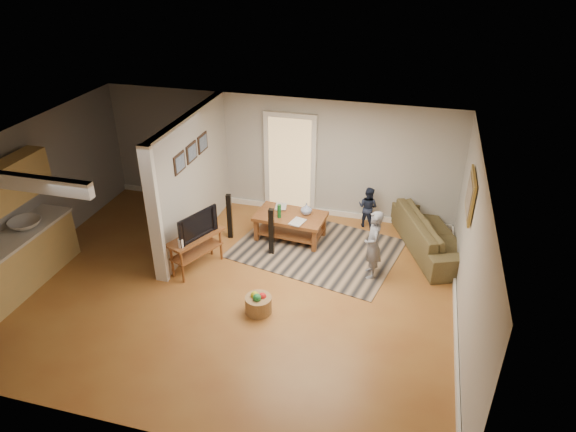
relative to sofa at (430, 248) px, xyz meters
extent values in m
plane|color=brown|center=(-3.30, -2.15, 0.00)|extent=(7.50, 7.50, 0.00)
cube|color=#B0ADA9|center=(-3.30, 0.85, 1.25)|extent=(7.50, 0.04, 2.50)
cube|color=#B0ADA9|center=(-7.05, -2.15, 1.25)|extent=(0.04, 6.00, 2.50)
cube|color=#B0ADA9|center=(0.45, -2.15, 1.25)|extent=(0.04, 6.00, 2.50)
cube|color=white|center=(-3.30, -2.15, 2.50)|extent=(7.50, 6.00, 0.04)
cube|color=#B0ADA9|center=(-4.50, -0.70, 1.25)|extent=(0.15, 3.10, 2.50)
cube|color=white|center=(-4.50, -2.25, 1.25)|extent=(0.22, 0.10, 2.50)
cube|color=white|center=(-3.30, 0.82, 0.06)|extent=(7.50, 0.04, 0.12)
cube|color=white|center=(0.42, -2.15, 0.06)|extent=(0.04, 6.00, 0.12)
cube|color=#D8B272|center=(-3.00, 0.79, 1.05)|extent=(0.90, 0.06, 2.10)
cube|color=tan|center=(-6.73, -2.95, 0.45)|extent=(0.60, 2.20, 0.90)
cube|color=beige|center=(-6.73, -2.95, 0.92)|extent=(0.64, 2.24, 0.05)
imported|color=silver|center=(-6.73, -2.65, 0.94)|extent=(0.54, 0.54, 0.19)
cube|color=black|center=(-4.42, -1.35, 1.85)|extent=(0.03, 0.40, 0.34)
cube|color=black|center=(-4.42, -0.85, 1.85)|extent=(0.03, 0.40, 0.34)
cube|color=black|center=(-4.42, -0.35, 1.85)|extent=(0.03, 0.40, 0.34)
cube|color=olive|center=(0.41, -1.15, 1.75)|extent=(0.04, 0.90, 0.68)
cube|color=black|center=(-2.11, -0.59, 0.01)|extent=(3.35, 2.74, 0.01)
imported|color=#4A3A25|center=(0.00, 0.00, 0.00)|extent=(1.71, 2.47, 0.67)
cube|color=brown|center=(-2.70, -0.33, 0.49)|extent=(1.41, 0.90, 0.07)
cube|color=silver|center=(-2.70, -0.33, 0.50)|extent=(0.88, 0.54, 0.02)
cube|color=brown|center=(-2.70, -0.33, 0.17)|extent=(1.28, 0.78, 0.03)
cube|color=brown|center=(-3.32, -0.59, 0.25)|extent=(0.08, 0.08, 0.49)
cube|color=brown|center=(-2.14, -0.69, 0.25)|extent=(0.08, 0.08, 0.49)
cube|color=brown|center=(-3.26, 0.03, 0.25)|extent=(0.08, 0.08, 0.49)
cube|color=brown|center=(-2.08, -0.07, 0.25)|extent=(0.08, 0.08, 0.49)
imported|color=navy|center=(-2.41, -0.22, 0.53)|extent=(0.24, 0.24, 0.23)
cylinder|color=#124F1E|center=(-2.88, -0.48, 0.66)|extent=(0.07, 0.07, 0.27)
imported|color=#998C4C|center=(-3.07, -0.09, 0.53)|extent=(0.27, 0.33, 0.03)
imported|color=#66594C|center=(-2.61, -0.56, 0.53)|extent=(0.31, 0.38, 0.02)
cube|color=brown|center=(-4.05, -1.75, 0.65)|extent=(0.80, 1.13, 0.04)
cube|color=brown|center=(-4.05, -1.75, 0.35)|extent=(0.72, 1.04, 0.03)
cylinder|color=brown|center=(-4.36, -2.12, 0.33)|extent=(0.04, 0.04, 0.66)
cylinder|color=brown|center=(-3.99, -1.28, 0.33)|extent=(0.04, 0.04, 0.66)
cylinder|color=brown|center=(-4.11, -2.23, 0.33)|extent=(0.04, 0.04, 0.66)
cylinder|color=brown|center=(-3.74, -1.39, 0.33)|extent=(0.04, 0.04, 0.66)
imported|color=black|center=(-4.03, -1.76, 0.67)|extent=(0.45, 0.83, 0.49)
cylinder|color=white|center=(-4.13, -2.15, 0.75)|extent=(0.09, 0.09, 0.16)
cube|color=black|center=(-2.90, -0.95, 0.47)|extent=(0.10, 0.10, 0.94)
cube|color=black|center=(-3.86, -0.59, 0.47)|extent=(0.11, 0.11, 0.94)
cylinder|color=olive|center=(-2.62, -2.65, 0.14)|extent=(0.43, 0.43, 0.28)
sphere|color=red|center=(-2.56, -2.61, 0.28)|extent=(0.13, 0.13, 0.13)
sphere|color=gold|center=(-2.68, -2.63, 0.30)|extent=(0.13, 0.13, 0.13)
sphere|color=#22883C|center=(-2.62, -2.70, 0.32)|extent=(0.13, 0.13, 0.13)
imported|color=slate|center=(-1.01, -1.19, 0.00)|extent=(0.40, 0.52, 1.27)
imported|color=#1B233A|center=(-1.30, 0.55, 0.00)|extent=(0.52, 0.46, 0.88)
camera|label=1|loc=(-0.50, -8.76, 5.32)|focal=32.00mm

